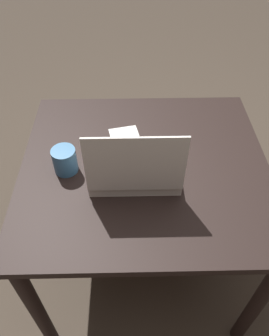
% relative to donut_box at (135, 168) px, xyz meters
% --- Properties ---
extents(ground_plane, '(8.00, 8.00, 0.00)m').
position_rel_donut_box_xyz_m(ground_plane, '(-0.04, -0.07, -0.81)').
color(ground_plane, '#42382D').
extents(dining_table, '(0.95, 0.88, 0.75)m').
position_rel_donut_box_xyz_m(dining_table, '(-0.04, -0.07, -0.17)').
color(dining_table, black).
rests_on(dining_table, ground_plane).
extents(donut_box, '(0.32, 0.25, 0.28)m').
position_rel_donut_box_xyz_m(donut_box, '(0.00, 0.00, 0.00)').
color(donut_box, silver).
rests_on(donut_box, dining_table).
extents(coffee_mug, '(0.09, 0.09, 0.10)m').
position_rel_donut_box_xyz_m(coffee_mug, '(0.26, -0.05, -0.01)').
color(coffee_mug, teal).
rests_on(coffee_mug, dining_table).
extents(paper_napkin, '(0.13, 0.10, 0.01)m').
position_rel_donut_box_xyz_m(paper_napkin, '(0.04, -0.26, -0.05)').
color(paper_napkin, white).
rests_on(paper_napkin, dining_table).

